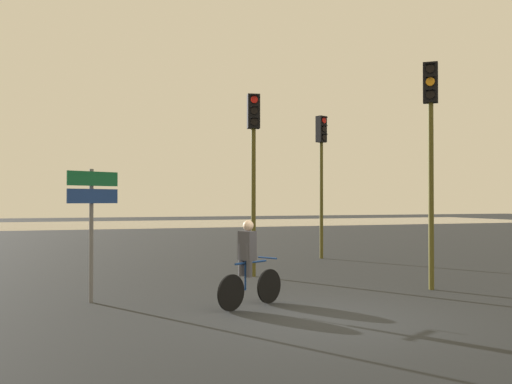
% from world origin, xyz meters
% --- Properties ---
extents(ground_plane, '(120.00, 120.00, 0.00)m').
position_xyz_m(ground_plane, '(0.00, 0.00, 0.00)').
color(ground_plane, black).
extents(water_strip, '(80.00, 16.00, 0.01)m').
position_xyz_m(water_strip, '(0.00, 39.71, 0.00)').
color(water_strip, gray).
rests_on(water_strip, ground).
extents(traffic_light_near_right, '(0.41, 0.42, 5.07)m').
position_xyz_m(traffic_light_near_right, '(3.61, 2.06, 3.49)').
color(traffic_light_near_right, '#4C4719').
rests_on(traffic_light_near_right, ground).
extents(traffic_light_center, '(0.36, 0.38, 4.77)m').
position_xyz_m(traffic_light_center, '(0.59, 5.45, 3.30)').
color(traffic_light_center, '#4C4719').
rests_on(traffic_light_center, ground).
extents(traffic_light_far_right, '(0.39, 0.41, 4.88)m').
position_xyz_m(traffic_light_far_right, '(4.30, 9.04, 3.37)').
color(traffic_light_far_right, '#4C4719').
rests_on(traffic_light_far_right, ground).
extents(direction_sign_post, '(0.98, 0.55, 2.60)m').
position_xyz_m(direction_sign_post, '(-3.62, 2.89, 1.79)').
color(direction_sign_post, slate).
rests_on(direction_sign_post, ground).
extents(cyclist, '(1.52, 0.87, 1.62)m').
position_xyz_m(cyclist, '(-0.91, 1.41, 0.82)').
color(cyclist, black).
rests_on(cyclist, ground).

